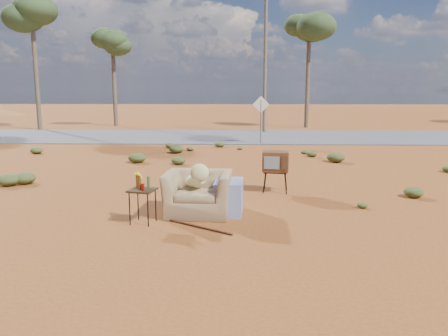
{
  "coord_description": "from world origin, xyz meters",
  "views": [
    {
      "loc": [
        0.41,
        -8.14,
        2.44
      ],
      "look_at": [
        0.14,
        1.05,
        0.8
      ],
      "focal_mm": 35.0,
      "sensor_mm": 36.0,
      "label": 1
    }
  ],
  "objects": [
    {
      "name": "eucalyptus_left",
      "position": [
        -12.0,
        19.0,
        6.92
      ],
      "size": [
        3.2,
        3.2,
        8.1
      ],
      "color": "brown",
      "rests_on": "ground"
    },
    {
      "name": "road_sign",
      "position": [
        1.5,
        12.0,
        1.5
      ],
      "size": [
        0.78,
        0.06,
        2.19
      ],
      "color": "brown",
      "rests_on": "ground"
    },
    {
      "name": "eucalyptus_near_left",
      "position": [
        -8.0,
        22.0,
        5.45
      ],
      "size": [
        3.2,
        3.2,
        6.6
      ],
      "color": "brown",
      "rests_on": "ground"
    },
    {
      "name": "rusty_bar",
      "position": [
        -0.3,
        -0.59,
        0.02
      ],
      "size": [
        1.31,
        0.9,
        0.04
      ],
      "primitive_type": "cylinder",
      "rotation": [
        0.0,
        1.57,
        -0.6
      ],
      "color": "#4E2015",
      "rests_on": "ground"
    },
    {
      "name": "utility_pole_center",
      "position": [
        2.0,
        17.5,
        4.15
      ],
      "size": [
        1.4,
        0.2,
        8.0
      ],
      "color": "brown",
      "rests_on": "ground"
    },
    {
      "name": "side_table",
      "position": [
        -1.35,
        -0.32,
        0.67
      ],
      "size": [
        0.53,
        0.53,
        0.92
      ],
      "rotation": [
        0.0,
        0.0,
        -0.21
      ],
      "color": "#342412",
      "rests_on": "ground"
    },
    {
      "name": "ground",
      "position": [
        0.0,
        0.0,
        0.0
      ],
      "size": [
        140.0,
        140.0,
        0.0
      ],
      "primitive_type": "plane",
      "color": "brown",
      "rests_on": "ground"
    },
    {
      "name": "eucalyptus_center",
      "position": [
        5.0,
        21.0,
        6.43
      ],
      "size": [
        3.2,
        3.2,
        7.6
      ],
      "color": "brown",
      "rests_on": "ground"
    },
    {
      "name": "highway",
      "position": [
        0.0,
        15.0,
        0.02
      ],
      "size": [
        140.0,
        7.0,
        0.04
      ],
      "primitive_type": "cube",
      "color": "#565659",
      "rests_on": "ground"
    },
    {
      "name": "tv_unit",
      "position": [
        1.35,
        2.27,
        0.74
      ],
      "size": [
        0.67,
        0.57,
        0.99
      ],
      "rotation": [
        0.0,
        0.0,
        -0.12
      ],
      "color": "black",
      "rests_on": "ground"
    },
    {
      "name": "armchair",
      "position": [
        -0.24,
        0.31,
        0.53
      ],
      "size": [
        1.57,
        0.98,
        1.13
      ],
      "rotation": [
        0.0,
        0.0,
        -0.05
      ],
      "color": "#90744E",
      "rests_on": "ground"
    },
    {
      "name": "scrub_patch",
      "position": [
        -0.82,
        4.41,
        0.14
      ],
      "size": [
        17.49,
        8.07,
        0.33
      ],
      "color": "#475826",
      "rests_on": "ground"
    }
  ]
}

